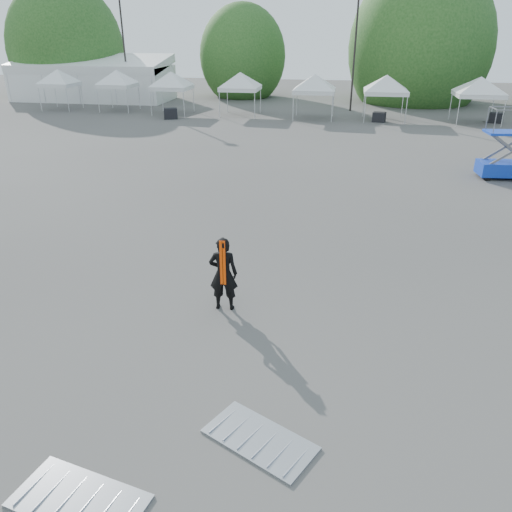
# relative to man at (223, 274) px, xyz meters

# --- Properties ---
(ground) EXTENTS (120.00, 120.00, 0.00)m
(ground) POSITION_rel_man_xyz_m (0.15, 2.36, -0.98)
(ground) COLOR #474442
(ground) RESTS_ON ground
(marquee) EXTENTS (15.00, 6.25, 4.23)m
(marquee) POSITION_rel_man_xyz_m (-21.85, 37.36, 0.99)
(marquee) COLOR white
(marquee) RESTS_ON ground
(light_pole_west) EXTENTS (0.60, 0.25, 10.30)m
(light_pole_west) POSITION_rel_man_xyz_m (-17.85, 36.36, 4.79)
(light_pole_west) COLOR black
(light_pole_west) RESTS_ON ground
(light_pole_east) EXTENTS (0.60, 0.25, 9.80)m
(light_pole_east) POSITION_rel_man_xyz_m (3.15, 34.36, 4.54)
(light_pole_east) COLOR black
(light_pole_east) RESTS_ON ground
(tree_far_w) EXTENTS (4.80, 4.80, 7.30)m
(tree_far_w) POSITION_rel_man_xyz_m (-25.85, 40.36, 3.56)
(tree_far_w) COLOR #382314
(tree_far_w) RESTS_ON ground
(tree_mid_w) EXTENTS (4.16, 4.16, 6.33)m
(tree_mid_w) POSITION_rel_man_xyz_m (-7.85, 42.36, 2.95)
(tree_mid_w) COLOR #382314
(tree_mid_w) RESTS_ON ground
(tree_mid_e) EXTENTS (5.12, 5.12, 7.79)m
(tree_mid_e) POSITION_rel_man_xyz_m (9.15, 41.36, 3.86)
(tree_mid_e) COLOR #382314
(tree_mid_e) RESTS_ON ground
(tent_a) EXTENTS (3.86, 3.86, 3.88)m
(tent_a) POSITION_rel_man_xyz_m (-21.71, 30.86, 2.08)
(tent_a) COLOR silver
(tent_a) RESTS_ON ground
(tent_b) EXTENTS (3.94, 3.94, 3.88)m
(tent_b) POSITION_rel_man_xyz_m (-16.48, 31.11, 2.08)
(tent_b) COLOR silver
(tent_b) RESTS_ON ground
(tent_c) EXTENTS (4.19, 4.19, 3.88)m
(tent_c) POSITION_rel_man_xyz_m (-11.38, 30.19, 2.08)
(tent_c) COLOR silver
(tent_c) RESTS_ON ground
(tent_d) EXTENTS (4.30, 4.30, 3.88)m
(tent_d) POSITION_rel_man_xyz_m (-5.74, 30.56, 2.08)
(tent_d) COLOR silver
(tent_d) RESTS_ON ground
(tent_e) EXTENTS (4.43, 4.43, 3.88)m
(tent_e) POSITION_rel_man_xyz_m (0.27, 29.79, 2.08)
(tent_e) COLOR silver
(tent_e) RESTS_ON ground
(tent_f) EXTENTS (4.53, 4.53, 3.88)m
(tent_f) POSITION_rel_man_xyz_m (5.66, 30.00, 2.08)
(tent_f) COLOR silver
(tent_f) RESTS_ON ground
(tent_g) EXTENTS (4.64, 4.64, 3.88)m
(tent_g) POSITION_rel_man_xyz_m (12.28, 29.60, 2.08)
(tent_g) COLOR silver
(tent_g) RESTS_ON ground
(man) EXTENTS (0.75, 0.54, 1.95)m
(man) POSITION_rel_man_xyz_m (0.00, 0.00, 0.00)
(man) COLOR black
(man) RESTS_ON ground
(scissor_lift) EXTENTS (2.61, 1.47, 3.24)m
(scissor_lift) POSITION_rel_man_xyz_m (10.41, 14.11, 0.66)
(scissor_lift) COLOR #0D4FAD
(scissor_lift) RESTS_ON ground
(barrier_left) EXTENTS (2.20, 1.42, 0.06)m
(barrier_left) POSITION_rel_man_xyz_m (-0.86, -5.99, -0.94)
(barrier_left) COLOR #A8ABB0
(barrier_left) RESTS_ON ground
(barrier_mid) EXTENTS (2.15, 1.74, 0.06)m
(barrier_mid) POSITION_rel_man_xyz_m (1.63, -4.31, -0.95)
(barrier_mid) COLOR #A8ABB0
(barrier_mid) RESTS_ON ground
(crate_west) EXTENTS (1.24, 1.11, 0.80)m
(crate_west) POSITION_rel_man_xyz_m (-10.79, 27.77, -0.58)
(crate_west) COLOR black
(crate_west) RESTS_ON ground
(crate_mid) EXTENTS (1.07, 0.92, 0.72)m
(crate_mid) POSITION_rel_man_xyz_m (5.30, 29.09, -0.62)
(crate_mid) COLOR black
(crate_mid) RESTS_ON ground
(crate_east) EXTENTS (1.15, 1.03, 0.74)m
(crate_east) POSITION_rel_man_xyz_m (13.96, 30.18, -0.60)
(crate_east) COLOR black
(crate_east) RESTS_ON ground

